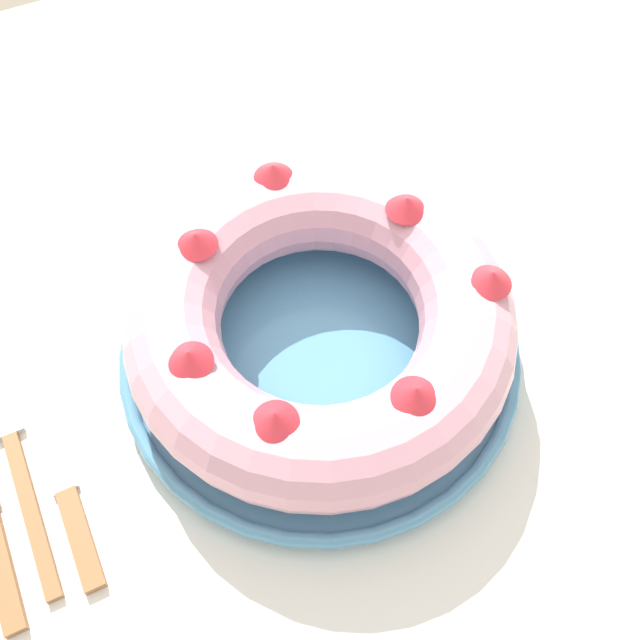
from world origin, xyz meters
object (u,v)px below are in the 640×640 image
bundt_cake (320,320)px  cake_knife (67,495)px  serving_dish (320,351)px  fork (18,465)px

bundt_cake → cake_knife: (-0.23, -0.03, -0.06)m
serving_dish → fork: (-0.26, 0.01, -0.01)m
serving_dish → fork: serving_dish is taller
fork → cake_knife: 0.05m
serving_dish → fork: size_ratio=1.73×
fork → cake_knife: cake_knife is taller
fork → serving_dish: bearing=-5.7°
fork → cake_knife: bearing=-57.9°
cake_knife → fork: bearing=121.6°
bundt_cake → cake_knife: size_ratio=1.73×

